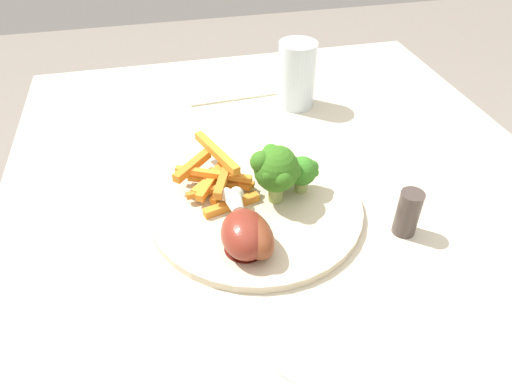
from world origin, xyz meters
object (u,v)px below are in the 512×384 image
object	(u,v)px
broccoli_floret_front	(276,171)
broccoli_floret_middle	(301,171)
chicken_drumstick_far	(250,229)
broccoli_floret_back	(277,163)
carrot_fries_pile	(217,177)
pepper_shaker	(408,213)
chicken_drumstick_near	(244,230)
water_glass	(297,75)
dinner_plate	(256,207)
dining_table	(307,293)

from	to	relation	value
broccoli_floret_front	broccoli_floret_middle	bearing A→B (deg)	-69.62
chicken_drumstick_far	broccoli_floret_back	bearing A→B (deg)	-31.43
carrot_fries_pile	pepper_shaker	world-z (taller)	pepper_shaker
broccoli_floret_front	broccoli_floret_back	xyz separation A→B (m)	(0.03, -0.01, -0.01)
chicken_drumstick_near	chicken_drumstick_far	bearing A→B (deg)	-82.52
chicken_drumstick_far	water_glass	bearing A→B (deg)	-25.43
broccoli_floret_front	broccoli_floret_back	world-z (taller)	broccoli_floret_front
broccoli_floret_back	pepper_shaker	xyz separation A→B (m)	(-0.12, -0.14, -0.02)
dinner_plate	broccoli_floret_front	bearing A→B (deg)	-90.22
broccoli_floret_middle	pepper_shaker	bearing A→B (deg)	-132.03
broccoli_floret_front	broccoli_floret_middle	xyz separation A→B (m)	(0.01, -0.04, -0.02)
chicken_drumstick_far	dinner_plate	bearing A→B (deg)	-18.86
broccoli_floret_back	broccoli_floret_middle	bearing A→B (deg)	-117.20
dinner_plate	carrot_fries_pile	bearing A→B (deg)	44.54
broccoli_floret_front	water_glass	bearing A→B (deg)	-22.30
chicken_drumstick_near	dining_table	bearing A→B (deg)	-94.87
broccoli_floret_middle	pepper_shaker	distance (m)	0.15
carrot_fries_pile	dining_table	bearing A→B (deg)	-140.73
broccoli_floret_back	chicken_drumstick_near	xyz separation A→B (m)	(-0.10, 0.07, -0.02)
dinner_plate	broccoli_floret_front	distance (m)	0.06
broccoli_floret_front	pepper_shaker	xyz separation A→B (m)	(-0.08, -0.15, -0.03)
broccoli_floret_middle	chicken_drumstick_near	xyz separation A→B (m)	(-0.09, 0.10, -0.01)
broccoli_floret_middle	broccoli_floret_back	bearing A→B (deg)	62.80
dining_table	broccoli_floret_front	world-z (taller)	broccoli_floret_front
dining_table	dinner_plate	distance (m)	0.15
dinner_plate	chicken_drumstick_far	bearing A→B (deg)	161.14
dining_table	carrot_fries_pile	xyz separation A→B (m)	(0.12, 0.10, 0.13)
carrot_fries_pile	pepper_shaker	xyz separation A→B (m)	(-0.13, -0.22, 0.00)
dinner_plate	pepper_shaker	xyz separation A→B (m)	(-0.09, -0.18, 0.03)
pepper_shaker	chicken_drumstick_far	bearing A→B (deg)	85.73
carrot_fries_pile	chicken_drumstick_near	size ratio (longest dim) A/B	1.18
dinner_plate	chicken_drumstick_near	world-z (taller)	chicken_drumstick_near
broccoli_floret_back	carrot_fries_pile	bearing A→B (deg)	79.43
broccoli_floret_middle	water_glass	xyz separation A→B (m)	(0.26, -0.07, 0.02)
chicken_drumstick_near	broccoli_floret_middle	bearing A→B (deg)	-49.15
chicken_drumstick_far	pepper_shaker	distance (m)	0.20
dinner_plate	chicken_drumstick_near	xyz separation A→B (m)	(-0.07, 0.03, 0.03)
dinner_plate	water_glass	size ratio (longest dim) A/B	2.44
dinner_plate	chicken_drumstick_far	world-z (taller)	chicken_drumstick_far
dining_table	carrot_fries_pile	size ratio (longest dim) A/B	8.05
carrot_fries_pile	pepper_shaker	bearing A→B (deg)	-120.35
water_glass	dinner_plate	bearing A→B (deg)	152.99
dining_table	chicken_drumstick_far	distance (m)	0.16
dining_table	chicken_drumstick_far	world-z (taller)	chicken_drumstick_far
broccoli_floret_front	chicken_drumstick_far	bearing A→B (deg)	143.86
broccoli_floret_back	carrot_fries_pile	xyz separation A→B (m)	(0.02, 0.08, -0.02)
dining_table	water_glass	size ratio (longest dim) A/B	9.97
dining_table	broccoli_floret_middle	bearing A→B (deg)	-6.59
dinner_plate	broccoli_floret_middle	size ratio (longest dim) A/B	5.36
pepper_shaker	water_glass	bearing A→B (deg)	6.23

